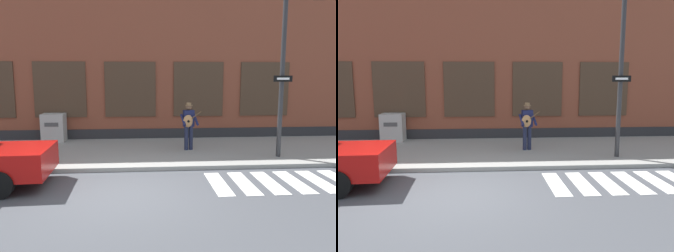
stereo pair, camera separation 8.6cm
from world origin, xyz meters
TOP-DOWN VIEW (x-y plane):
  - ground_plane at (0.00, 0.00)m, footprint 160.00×160.00m
  - sidewalk at (0.00, 4.22)m, footprint 28.00×4.65m
  - building_backdrop at (-0.00, 8.54)m, footprint 28.00×4.06m
  - crosswalk at (4.87, 0.59)m, footprint 5.20×1.90m
  - busker at (2.18, 4.11)m, footprint 0.75×0.60m
  - traffic_light at (4.95, 1.82)m, footprint 0.71×2.96m
  - utility_box at (-3.15, 6.09)m, footprint 0.91×0.71m

SIDE VIEW (x-z plane):
  - ground_plane at x=0.00m, z-range 0.00..0.00m
  - crosswalk at x=4.87m, z-range 0.00..0.01m
  - sidewalk at x=0.00m, z-range 0.00..0.13m
  - utility_box at x=-3.15m, z-range 0.13..1.29m
  - busker at x=2.18m, z-range 0.25..1.98m
  - traffic_light at x=4.95m, z-range 1.14..6.53m
  - building_backdrop at x=0.00m, z-range -0.01..8.85m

